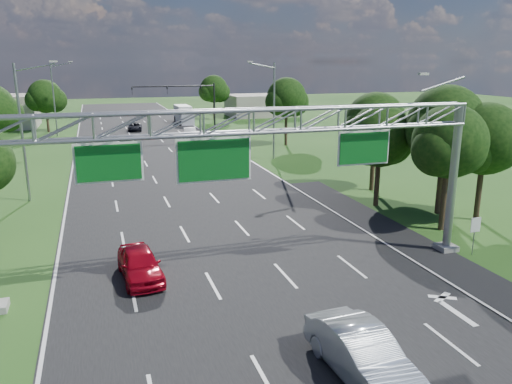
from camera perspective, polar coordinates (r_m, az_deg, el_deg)
name	(u,v)px	position (r m, az deg, el deg)	size (l,w,h in m)	color
ground	(183,189)	(41.13, -8.36, 0.33)	(220.00, 220.00, 0.00)	#1E4514
road	(183,189)	(41.13, -8.36, 0.33)	(18.00, 180.00, 0.02)	black
road_flare	(404,240)	(30.40, 16.60, -5.33)	(3.00, 30.00, 0.02)	black
sign_gantry	(253,135)	(22.63, -0.33, 6.57)	(23.50, 1.00, 9.56)	gray
regulatory_sign	(475,228)	(29.02, 23.77, -3.80)	(0.60, 0.08, 2.10)	gray
traffic_signal	(191,96)	(75.81, -7.44, 10.84)	(12.21, 0.24, 7.00)	black
streetlight_l_near	(24,126)	(39.91, -24.98, 6.84)	(2.97, 0.22, 10.16)	gray
streetlight_l_far	(55,96)	(74.65, -21.98, 10.18)	(2.97, 0.22, 10.16)	gray
streetlight_r_mid	(272,106)	(52.64, 1.87, 9.76)	(2.97, 0.22, 10.16)	gray
tree_cluster_right	(424,134)	(35.90, 18.68, 6.28)	(9.91, 14.60, 8.68)	#2D2116
tree_verge_lc	(46,98)	(79.82, -22.90, 9.88)	(5.76, 4.80, 7.62)	#2D2116
tree_verge_rd	(287,99)	(61.81, 3.55, 10.52)	(5.76, 4.80, 8.28)	#2D2116
tree_verge_re	(214,90)	(89.90, -4.80, 11.51)	(5.76, 4.80, 7.84)	#2D2116
building_right	(260,105)	(96.63, 0.51, 9.88)	(12.00, 9.00, 4.00)	gray
red_coupe	(140,264)	(24.60, -13.13, -8.01)	(1.78, 4.42, 1.51)	#A50718
silver_sedan	(362,354)	(17.46, 12.04, -17.65)	(1.77, 5.08, 1.67)	#B5BDC2
car_queue_a	(116,150)	(57.79, -15.67, 4.70)	(1.71, 4.20, 1.22)	white
car_queue_b	(135,127)	(77.60, -13.67, 7.24)	(1.93, 4.19, 1.16)	black
car_queue_c	(125,143)	(61.02, -14.72, 5.42)	(1.82, 4.52, 1.54)	black
car_queue_d	(190,133)	(68.21, -7.57, 6.67)	(1.54, 4.43, 1.46)	white
box_truck	(184,115)	(86.08, -8.27, 8.73)	(2.33, 7.62, 2.88)	white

